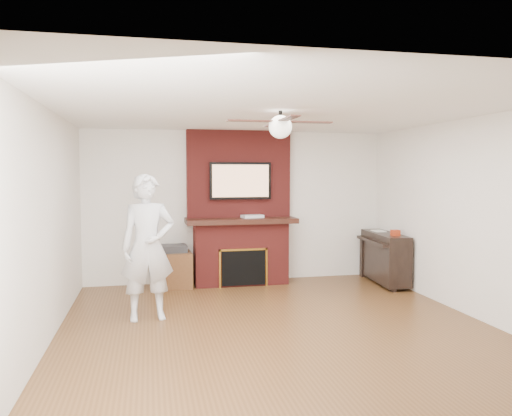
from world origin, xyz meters
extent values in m
cube|color=#4F3017|center=(0.00, 0.00, -0.09)|extent=(5.36, 5.86, 0.18)
cube|color=white|center=(0.00, 0.00, 2.59)|extent=(5.36, 5.86, 0.18)
cube|color=silver|center=(0.00, 2.84, 1.25)|extent=(5.36, 0.18, 2.50)
cube|color=silver|center=(0.00, -2.84, 1.25)|extent=(5.36, 0.18, 2.50)
cube|color=silver|center=(-2.59, 0.00, 1.25)|extent=(0.18, 5.86, 2.50)
cube|color=silver|center=(2.59, 0.00, 1.25)|extent=(0.18, 5.86, 2.50)
cube|color=maroon|center=(0.00, 2.50, 0.50)|extent=(1.50, 0.50, 1.00)
cube|color=black|center=(0.00, 2.47, 1.04)|extent=(1.78, 0.64, 0.08)
cube|color=maroon|center=(0.00, 2.65, 1.79)|extent=(1.70, 0.20, 1.42)
cube|color=black|center=(0.00, 2.25, 0.31)|extent=(0.70, 0.06, 0.55)
cube|color=#BF8C2D|center=(0.00, 2.24, 0.60)|extent=(0.78, 0.02, 0.03)
cube|color=#BF8C2D|center=(-0.38, 2.24, 0.31)|extent=(0.03, 0.02, 0.61)
cube|color=#BF8C2D|center=(0.38, 2.24, 0.31)|extent=(0.03, 0.02, 0.61)
cube|color=black|center=(0.00, 2.50, 1.68)|extent=(1.00, 0.07, 0.60)
cube|color=tan|center=(0.00, 2.47, 1.68)|extent=(0.92, 0.01, 0.52)
cylinder|color=black|center=(0.00, 0.00, 2.43)|extent=(0.04, 0.04, 0.14)
sphere|color=white|center=(0.00, 0.00, 2.32)|extent=(0.26, 0.26, 0.26)
cube|color=black|center=(0.33, 0.00, 2.38)|extent=(0.55, 0.11, 0.01)
cube|color=black|center=(0.00, 0.33, 2.38)|extent=(0.11, 0.55, 0.01)
cube|color=black|center=(-0.33, 0.00, 2.38)|extent=(0.55, 0.11, 0.01)
cube|color=black|center=(0.00, -0.33, 2.38)|extent=(0.11, 0.55, 0.01)
imported|color=silver|center=(-1.47, 0.77, 0.90)|extent=(0.70, 0.51, 1.79)
cube|color=#533017|center=(-1.10, 2.48, 0.28)|extent=(0.60, 0.60, 0.56)
cube|color=#2A2A2C|center=(-1.10, 2.48, 0.61)|extent=(0.46, 0.37, 0.11)
cube|color=black|center=(2.30, 2.00, 0.44)|extent=(0.47, 1.29, 0.78)
cube|color=black|center=(2.17, 1.43, 0.34)|extent=(0.06, 0.10, 0.68)
cube|color=black|center=(2.17, 2.57, 0.34)|extent=(0.06, 0.10, 0.68)
cube|color=black|center=(2.09, 2.00, 0.70)|extent=(0.23, 1.18, 0.05)
cube|color=silver|center=(2.30, 2.24, 0.84)|extent=(0.18, 0.24, 0.01)
cube|color=#A83014|center=(2.30, 1.66, 0.87)|extent=(0.12, 0.12, 0.09)
cube|color=silver|center=(0.19, 2.45, 1.10)|extent=(0.38, 0.27, 0.05)
cylinder|color=red|center=(-0.23, 2.29, 0.07)|extent=(0.07, 0.07, 0.14)
cylinder|color=#317B38|center=(-0.03, 2.29, 0.04)|extent=(0.07, 0.07, 0.08)
cylinder|color=#FAEAC7|center=(0.15, 2.38, 0.05)|extent=(0.07, 0.07, 0.09)
cylinder|color=#34579C|center=(0.25, 2.31, 0.04)|extent=(0.05, 0.05, 0.08)
camera|label=1|loc=(-1.45, -5.44, 1.80)|focal=35.00mm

